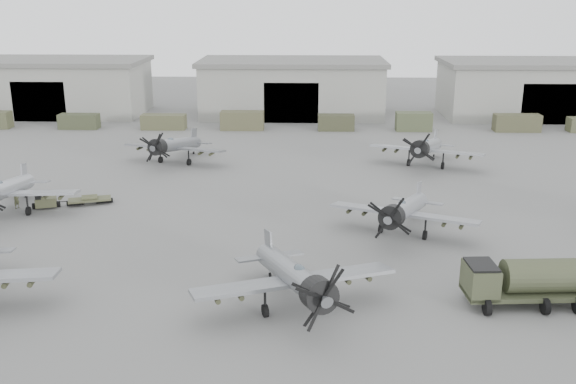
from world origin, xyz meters
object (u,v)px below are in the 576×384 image
object	(u,v)px
aircraft_mid_0	(3,191)
tug_trailer	(63,201)
aircraft_far_1	(426,148)
aircraft_near_1	(296,278)
ground_crew	(16,199)
aircraft_far_0	(173,145)
fuel_tanker	(526,279)
aircraft_mid_2	(403,211)

from	to	relation	value
aircraft_mid_0	tug_trailer	world-z (taller)	aircraft_mid_0
tug_trailer	aircraft_far_1	bearing A→B (deg)	4.45
tug_trailer	aircraft_near_1	bearing A→B (deg)	-60.40
aircraft_mid_0	ground_crew	size ratio (longest dim) A/B	7.40
aircraft_near_1	ground_crew	distance (m)	31.90
aircraft_far_0	fuel_tanker	xyz separation A→B (m)	(28.74, -33.59, -0.44)
fuel_tanker	aircraft_mid_2	bearing A→B (deg)	113.41
aircraft_far_0	ground_crew	distance (m)	19.54
fuel_tanker	aircraft_near_1	bearing A→B (deg)	-177.92
aircraft_mid_0	aircraft_mid_2	xyz separation A→B (m)	(33.95, -3.89, -0.12)
aircraft_far_0	aircraft_near_1	bearing A→B (deg)	-51.51
aircraft_mid_0	tug_trailer	distance (m)	5.22
aircraft_near_1	ground_crew	world-z (taller)	aircraft_near_1
aircraft_near_1	aircraft_far_0	size ratio (longest dim) A/B	1.05
aircraft_mid_2	fuel_tanker	distance (m)	13.03
aircraft_mid_2	aircraft_far_1	world-z (taller)	aircraft_far_1
fuel_tanker	tug_trailer	size ratio (longest dim) A/B	1.19
aircraft_mid_0	fuel_tanker	xyz separation A→B (m)	(39.91, -15.47, -0.57)
aircraft_mid_0	fuel_tanker	world-z (taller)	aircraft_mid_0
aircraft_mid_2	tug_trailer	bearing A→B (deg)	-170.22
aircraft_far_0	tug_trailer	bearing A→B (deg)	-98.88
aircraft_mid_0	tug_trailer	xyz separation A→B (m)	(4.04, 2.76, -1.79)
aircraft_near_1	aircraft_far_1	bearing A→B (deg)	47.79
aircraft_near_1	aircraft_mid_0	bearing A→B (deg)	126.25
aircraft_near_1	aircraft_mid_0	xyz separation A→B (m)	(-25.68, 16.94, -0.01)
aircraft_mid_0	aircraft_far_1	xyz separation A→B (m)	(39.50, 17.47, -0.00)
aircraft_far_0	fuel_tanker	world-z (taller)	aircraft_far_0
aircraft_near_1	fuel_tanker	bearing A→B (deg)	-14.42
aircraft_far_0	aircraft_far_1	size ratio (longest dim) A/B	0.96
aircraft_mid_2	ground_crew	xyz separation A→B (m)	(-33.84, 5.96, -1.32)
fuel_tanker	tug_trailer	world-z (taller)	fuel_tanker
aircraft_far_0	tug_trailer	distance (m)	17.02
aircraft_near_1	fuel_tanker	distance (m)	14.32
aircraft_far_1	ground_crew	bearing A→B (deg)	-137.85
aircraft_far_1	tug_trailer	distance (m)	38.43
aircraft_mid_2	aircraft_far_1	distance (m)	22.07
aircraft_mid_0	aircraft_mid_2	distance (m)	34.17
aircraft_near_1	tug_trailer	size ratio (longest dim) A/B	1.89
fuel_tanker	aircraft_mid_0	bearing A→B (deg)	154.98
ground_crew	aircraft_near_1	bearing A→B (deg)	-105.55
aircraft_near_1	ground_crew	bearing A→B (deg)	123.03
aircraft_mid_2	aircraft_far_0	bearing A→B (deg)	158.29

